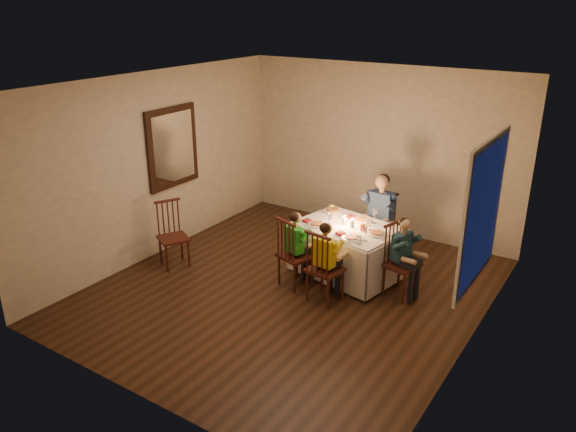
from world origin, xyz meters
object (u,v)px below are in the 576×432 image
Objects in this scene: dining_table at (348,240)px; adult at (377,256)px; chair_near_left at (296,285)px; child_green at (296,285)px; serving_bowl at (333,212)px; chair_extra at (176,265)px; chair_near_right at (324,300)px; child_teal at (400,295)px; child_yellow at (324,300)px; chair_adult at (377,256)px; chair_end at (400,295)px.

dining_table is 0.90m from adult.
child_green reaches higher than chair_near_left.
adult is 1.00m from serving_bowl.
chair_extra is 2.33m from serving_bowl.
chair_near_left is at bearing -7.91° from chair_near_right.
dining_table is 1.44× the size of child_teal.
child_teal is 4.65× the size of serving_bowl.
chair_near_left is at bearing -0.00° from child_green.
child_yellow is (0.00, 0.00, 0.00)m from chair_near_right.
chair_near_right is at bearing -86.00° from adult.
chair_near_right is 0.92× the size of child_teal.
serving_bowl is at bearing -23.77° from chair_extra.
chair_near_left is 0.91× the size of child_yellow.
child_yellow reaches higher than chair_adult.
serving_bowl is (0.01, 0.94, 0.73)m from child_green.
chair_end is at bearing -131.79° from child_yellow.
chair_adult is 1.00m from serving_bowl.
chair_near_right is at bearing -176.98° from child_green.
chair_near_right is (0.11, -0.80, -0.50)m from dining_table.
child_green is at bearing -90.67° from serving_bowl.
chair_near_right is at bearing 144.57° from chair_end.
chair_end is 0.93× the size of child_green.
adult is 1.21× the size of child_green.
chair_extra is 3.10m from child_teal.
serving_bowl is at bearing -57.91° from chair_near_right.
chair_near_left is at bearing -106.01° from chair_adult.
child_green is 0.98× the size of child_yellow.
dining_table reaches higher than chair_near_right.
dining_table is 1.22× the size of adult.
child_teal is (0.73, -0.91, 0.00)m from adult.
adult is 1.54m from child_yellow.
chair_adult is (0.11, 0.75, -0.50)m from dining_table.
chair_extra is 2.89m from adult.
adult is at bearing -82.84° from chair_near_right.
child_green is at bearing -0.00° from chair_near_left.
chair_near_right is 0.53m from child_green.
dining_table is at bearing -94.47° from adult.
child_green is at bearing -48.02° from chair_extra.
adult is at bearing 92.01° from dining_table.
adult is (-0.73, 0.91, 0.00)m from chair_end.
chair_extra is 1.77m from child_green.
adult is 1.50m from child_green.
dining_table is 0.99m from child_teal.
adult is at bearing 52.39° from chair_end.
chair_near_left is 4.26× the size of serving_bowl.
chair_extra is at bearing 14.85° from chair_near_right.
child_yellow is at bearing -65.09° from serving_bowl.
chair_end is at bearing -140.05° from child_green.
dining_table reaches higher than child_green.
chair_adult is at bearing -82.84° from child_yellow.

